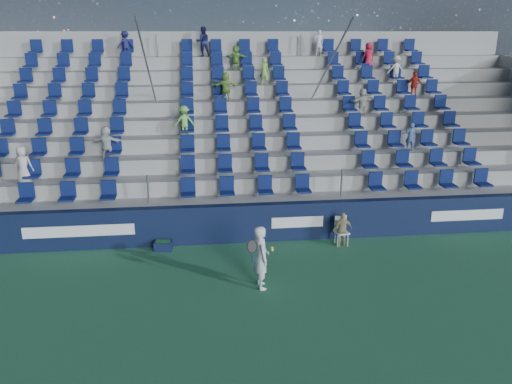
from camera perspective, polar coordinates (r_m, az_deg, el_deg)
ground at (r=12.72m, az=0.52°, el=-11.23°), size 70.00×70.00×0.00m
sponsor_wall at (r=15.30m, az=-0.88°, el=-3.55°), size 24.00×0.32×1.20m
grandstand at (r=19.74m, az=-2.35°, el=6.00°), size 24.00×8.17×6.63m
tennis_player at (r=12.53m, az=0.61°, el=-7.46°), size 0.69×0.66×1.65m
line_judge_chair at (r=15.38m, az=9.69°, el=-4.12°), size 0.45×0.46×0.88m
line_judge at (r=15.24m, az=9.84°, el=-4.20°), size 0.65×0.35×1.06m
ball_bin at (r=15.09m, az=-10.56°, el=-6.00°), size 0.55×0.39×0.29m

